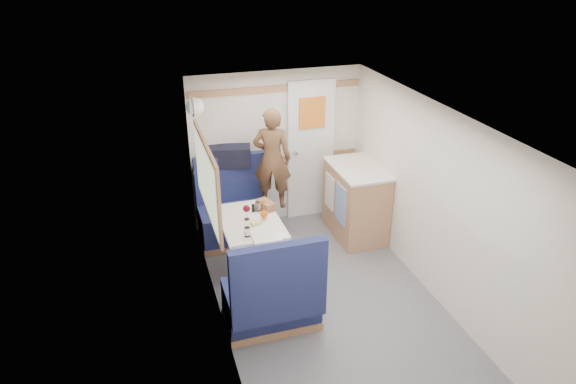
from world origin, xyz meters
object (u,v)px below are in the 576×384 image
object	(u,v)px
duffel_bag	(230,156)
tumbler_left	(247,232)
dinette_table	(251,233)
tumbler_right	(258,206)
orange_fruit	(264,214)
galley_counter	(355,201)
beer_glass	(263,206)
pepper_grinder	(253,208)
bench_near	(273,301)
tray	(264,234)
bread_loaf	(266,205)
bench_far	(235,218)
cheese_block	(256,223)
dome_light	(195,107)
wine_glass	(247,209)
person	(272,159)

from	to	relation	value
duffel_bag	tumbler_left	bearing A→B (deg)	-83.00
dinette_table	tumbler_left	size ratio (longest dim) A/B	9.24
tumbler_right	orange_fruit	bearing A→B (deg)	-85.53
galley_counter	beer_glass	size ratio (longest dim) A/B	9.93
pepper_grinder	bench_near	bearing A→B (deg)	-94.16
tray	bread_loaf	xyz separation A→B (m)	(0.16, 0.54, 0.04)
tray	bench_far	bearing A→B (deg)	93.21
beer_glass	duffel_bag	bearing A→B (deg)	100.58
dinette_table	cheese_block	size ratio (longest dim) A/B	8.24
tumbler_left	dome_light	bearing A→B (deg)	103.81
orange_fruit	pepper_grinder	bearing A→B (deg)	109.85
dinette_table	wine_glass	world-z (taller)	wine_glass
wine_glass	tray	bearing A→B (deg)	-74.69
bench_near	bread_loaf	xyz separation A→B (m)	(0.23, 1.07, 0.47)
galley_counter	wine_glass	size ratio (longest dim) A/B	5.48
tray	orange_fruit	world-z (taller)	orange_fruit
tray	beer_glass	xyz separation A→B (m)	(0.12, 0.52, 0.04)
galley_counter	orange_fruit	size ratio (longest dim) A/B	11.48
dinette_table	pepper_grinder	xyz separation A→B (m)	(0.08, 0.18, 0.20)
dome_light	person	world-z (taller)	dome_light
galley_counter	bread_loaf	xyz separation A→B (m)	(-1.24, -0.34, 0.30)
duffel_bag	pepper_grinder	size ratio (longest dim) A/B	5.54
dinette_table	bench_near	world-z (taller)	bench_near
dome_light	pepper_grinder	size ratio (longest dim) A/B	2.18
tumbler_left	wine_glass	bearing A→B (deg)	77.71
wine_glass	bread_loaf	distance (m)	0.32
duffel_bag	pepper_grinder	xyz separation A→B (m)	(0.06, -0.94, -0.26)
bench_far	orange_fruit	bearing A→B (deg)	-80.57
dinette_table	tumbler_right	world-z (taller)	tumbler_right
bench_far	dome_light	size ratio (longest dim) A/B	5.25
dome_light	orange_fruit	distance (m)	1.41
tray	dinette_table	bearing A→B (deg)	101.54
dome_light	galley_counter	bearing A→B (deg)	-9.18
bench_far	tumbler_right	world-z (taller)	bench_far
duffel_bag	galley_counter	bearing A→B (deg)	-9.64
galley_counter	person	size ratio (longest dim) A/B	0.74
orange_fruit	beer_glass	distance (m)	0.22
pepper_grinder	bread_loaf	bearing A→B (deg)	11.01
dinette_table	bread_loaf	xyz separation A→B (m)	(0.22, 0.21, 0.20)
cheese_block	dome_light	bearing A→B (deg)	113.04
bread_loaf	bench_far	bearing A→B (deg)	108.90
tumbler_left	bread_loaf	distance (m)	0.61
beer_glass	cheese_block	bearing A→B (deg)	-115.60
orange_fruit	wine_glass	world-z (taller)	wine_glass
tumbler_left	pepper_grinder	distance (m)	0.52
dome_light	tray	size ratio (longest dim) A/B	0.54
orange_fruit	tumbler_right	distance (m)	0.21
bench_far	tumbler_right	xyz separation A→B (m)	(0.13, -0.68, 0.47)
orange_fruit	tumbler_right	xyz separation A→B (m)	(-0.02, 0.21, -0.01)
tray	pepper_grinder	world-z (taller)	pepper_grinder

